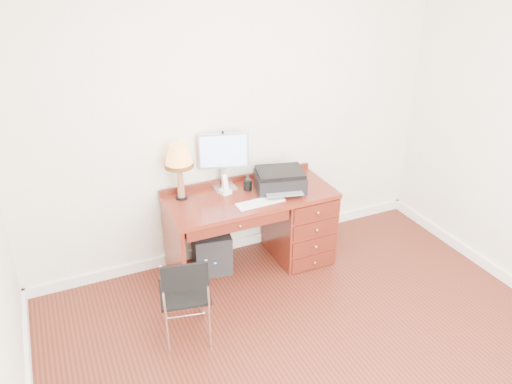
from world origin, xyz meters
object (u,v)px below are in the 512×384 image
printer (280,180)px  equipment_box (212,250)px  desk (282,220)px  chair (187,290)px  monitor (223,154)px  phone (225,188)px  leg_lamp (179,159)px

printer → equipment_box: size_ratio=1.28×
desk → chair: bearing=-147.9°
desk → equipment_box: (-0.68, 0.10, -0.22)m
printer → chair: 1.37m
monitor → phone: (-0.03, -0.13, -0.27)m
equipment_box → chair: bearing=-111.1°
leg_lamp → equipment_box: 0.96m
printer → equipment_box: 0.92m
leg_lamp → desk: bearing=-11.4°
desk → phone: phone is taller
printer → phone: printer is taller
desk → phone: 0.66m
desk → chair: 1.37m
monitor → chair: 1.32m
desk → chair: chair is taller
phone → chair: phone is taller
monitor → leg_lamp: bearing=-155.7°
phone → equipment_box: 0.63m
leg_lamp → phone: 0.50m
monitor → leg_lamp: size_ratio=1.02×
monitor → phone: bearing=-88.5°
monitor → phone: monitor is taller
printer → equipment_box: bearing=-175.7°
desk → printer: size_ratio=3.02×
desk → monitor: monitor is taller
desk → leg_lamp: leg_lamp is taller
monitor → leg_lamp: monitor is taller
printer → equipment_box: (-0.64, 0.11, -0.65)m
monitor → equipment_box: size_ratio=1.33×
leg_lamp → phone: size_ratio=2.83×
monitor → phone: size_ratio=2.89×
chair → printer: bearing=43.7°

